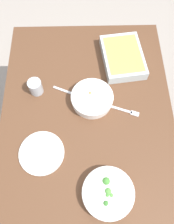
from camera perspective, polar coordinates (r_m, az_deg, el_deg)
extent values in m
plane|color=#9E9389|center=(1.93, 0.00, -9.24)|extent=(6.00, 6.00, 0.00)
cube|color=brown|center=(1.25, 0.00, -0.38)|extent=(1.20, 0.90, 0.04)
cylinder|color=brown|center=(1.88, -12.50, 9.79)|extent=(0.06, 0.06, 0.70)
cylinder|color=brown|center=(1.88, 11.78, 10.22)|extent=(0.06, 0.06, 0.70)
cylinder|color=brown|center=(1.56, 16.39, -24.45)|extent=(0.06, 0.06, 0.70)
cylinder|color=white|center=(1.24, 1.22, 3.27)|extent=(0.22, 0.22, 0.05)
torus|color=white|center=(1.22, 1.25, 3.79)|extent=(0.22, 0.22, 0.01)
cylinder|color=#B2844C|center=(1.23, 1.23, 3.33)|extent=(0.18, 0.18, 0.03)
sphere|color=#B2844C|center=(1.22, 3.12, 3.85)|extent=(0.01, 0.01, 0.01)
sphere|color=#C66633|center=(1.23, 1.99, 4.26)|extent=(0.01, 0.01, 0.01)
sphere|color=#B2844C|center=(1.23, 0.73, 4.50)|extent=(0.02, 0.02, 0.02)
sphere|color=#B2844C|center=(1.23, 3.34, 4.27)|extent=(0.02, 0.02, 0.02)
sphere|color=silver|center=(1.23, 0.79, 5.09)|extent=(0.02, 0.02, 0.02)
cylinder|color=white|center=(1.10, 5.10, -18.99)|extent=(0.23, 0.23, 0.05)
torus|color=white|center=(1.08, 5.20, -18.88)|extent=(0.23, 0.23, 0.01)
cylinder|color=#8CB272|center=(1.10, 5.11, -18.98)|extent=(0.18, 0.18, 0.02)
sphere|color=#3D7A33|center=(1.08, 4.56, -21.20)|extent=(0.02, 0.02, 0.02)
sphere|color=#569E42|center=(1.08, 5.12, -18.58)|extent=(0.03, 0.03, 0.03)
sphere|color=#569E42|center=(1.08, 5.92, -19.47)|extent=(0.02, 0.02, 0.02)
sphere|color=#478C38|center=(1.09, 4.67, -16.38)|extent=(0.03, 0.03, 0.03)
sphere|color=#478C38|center=(1.08, 4.91, -19.47)|extent=(0.02, 0.02, 0.02)
sphere|color=#569E42|center=(1.08, 5.20, -18.89)|extent=(0.03, 0.03, 0.03)
cube|color=silver|center=(1.39, 8.66, 13.00)|extent=(0.32, 0.26, 0.06)
cube|color=#DBAD56|center=(1.39, 8.73, 13.30)|extent=(0.29, 0.22, 0.04)
cylinder|color=#B2BCC6|center=(1.28, -12.38, 5.96)|extent=(0.07, 0.07, 0.08)
cylinder|color=black|center=(1.29, -12.27, 5.67)|extent=(0.06, 0.06, 0.05)
cylinder|color=silver|center=(1.17, -10.94, -9.73)|extent=(0.22, 0.22, 0.01)
cube|color=silver|center=(1.29, -5.32, 5.07)|extent=(0.07, 0.13, 0.01)
ellipsoid|color=silver|center=(1.27, -1.84, 3.90)|extent=(0.04, 0.05, 0.01)
cube|color=silver|center=(1.25, 7.76, 0.76)|extent=(0.06, 0.14, 0.01)
cube|color=silver|center=(1.25, 11.49, -0.38)|extent=(0.04, 0.05, 0.01)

